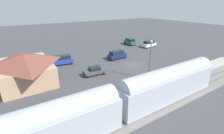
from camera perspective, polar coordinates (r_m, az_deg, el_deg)
ground_plane at (r=38.80m, az=7.67°, el=0.59°), size 200.00×200.00×0.00m
railway_track at (r=30.52m, az=24.98°, el=-7.04°), size 4.80×70.00×0.30m
platform at (r=32.46m, az=19.15°, el=-4.38°), size 3.20×46.00×0.30m
passenger_train at (r=19.56m, az=2.00°, el=-11.78°), size 2.93×35.28×4.98m
station_building at (r=33.25m, az=-27.70°, el=-0.27°), size 12.05×9.07×5.27m
pedestrian_on_platform at (r=30.38m, az=17.92°, el=-3.65°), size 0.36×0.36×1.71m
pedestrian_waiting_far at (r=29.84m, az=17.39°, el=-4.05°), size 0.36×0.36×1.71m
suv_white at (r=55.86m, az=12.74°, el=7.84°), size 2.27×5.02×2.22m
suv_green at (r=58.27m, az=6.21°, el=8.77°), size 5.06×2.76×2.22m
suv_blue at (r=40.36m, az=-16.77°, el=2.40°), size 2.74×5.16×2.22m
sedan_charcoal at (r=33.24m, az=-5.99°, el=-1.29°), size 2.15×4.62×1.74m
suv_navy at (r=42.67m, az=1.70°, el=4.30°), size 2.18×4.98×2.22m
light_pole_near_platform at (r=30.70m, az=13.12°, el=3.96°), size 0.44×0.44×7.45m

